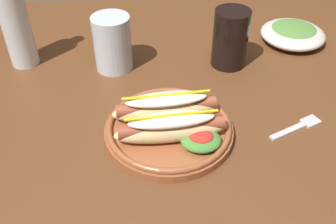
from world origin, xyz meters
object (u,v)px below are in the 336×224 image
object	(u,v)px
fork	(299,126)
soda_cup	(230,38)
glass_bottle	(16,26)
side_bowl	(293,33)
hot_dog_plate	(170,124)
water_cup	(113,43)

from	to	relation	value
fork	soda_cup	size ratio (longest dim) A/B	0.84
glass_bottle	side_bowl	bearing A→B (deg)	5.67
hot_dog_plate	side_bowl	xyz separation A→B (m)	(0.34, 0.34, -0.00)
water_cup	side_bowl	distance (m)	0.47
hot_dog_plate	glass_bottle	distance (m)	0.44
hot_dog_plate	side_bowl	distance (m)	0.49
glass_bottle	hot_dog_plate	bearing A→B (deg)	-39.26
fork	water_cup	xyz separation A→B (m)	(-0.37, 0.24, 0.06)
soda_cup	side_bowl	world-z (taller)	soda_cup
hot_dog_plate	fork	world-z (taller)	hot_dog_plate
water_cup	glass_bottle	size ratio (longest dim) A/B	0.54
hot_dog_plate	fork	bearing A→B (deg)	1.49
water_cup	hot_dog_plate	bearing A→B (deg)	-64.08
water_cup	glass_bottle	xyz separation A→B (m)	(-0.22, 0.03, 0.03)
fork	glass_bottle	size ratio (longest dim) A/B	0.48
hot_dog_plate	side_bowl	size ratio (longest dim) A/B	1.49
hot_dog_plate	water_cup	size ratio (longest dim) A/B	1.91
hot_dog_plate	soda_cup	xyz separation A→B (m)	(0.15, 0.25, 0.04)
side_bowl	hot_dog_plate	bearing A→B (deg)	-134.91
fork	water_cup	bearing A→B (deg)	121.33
hot_dog_plate	fork	size ratio (longest dim) A/B	2.13
fork	glass_bottle	bearing A→B (deg)	129.42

